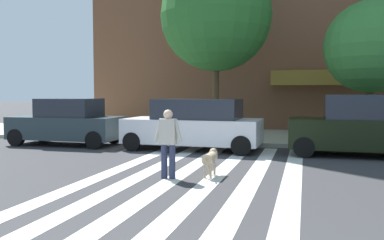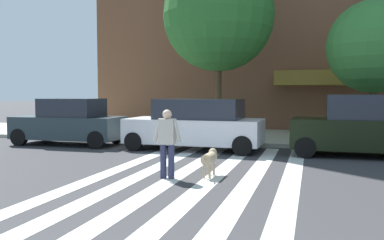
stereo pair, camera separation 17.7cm
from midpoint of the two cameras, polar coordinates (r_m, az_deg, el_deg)
name	(u,v)px [view 2 (the right image)]	position (r m, az deg, el deg)	size (l,w,h in m)	color
ground_plane	(197,186)	(9.10, 1.25, -9.11)	(160.00, 160.00, 0.00)	#353538
sidewalk_far	(256,137)	(18.60, 9.12, -2.29)	(80.00, 6.00, 0.15)	#ABAB95
crosswalk_stripes	(184,185)	(9.18, -0.53, -8.97)	(4.95, 12.96, 0.01)	silver
parked_car_near_curb	(70,123)	(16.71, -16.33, -0.35)	(4.28, 1.93, 1.81)	#2A383E
parked_car_behind_first	(195,125)	(14.60, 0.83, -0.64)	(4.85, 2.14, 1.81)	silver
parked_car_third_in_line	(363,127)	(14.17, 23.00, -0.88)	(4.37, 1.95, 1.97)	black
street_tree_nearest	(219,16)	(18.20, 4.00, 14.25)	(4.79, 4.79, 7.59)	#4C3823
street_tree_middle	(374,47)	(17.01, 24.28, 9.28)	(3.49, 3.49, 5.36)	#4C3823
pedestrian_dog_walker	(167,140)	(9.71, -2.94, -2.76)	(0.70, 0.24, 1.64)	#282D4C
dog_on_leash	(210,158)	(10.02, 2.96, -5.33)	(0.26, 1.02, 0.65)	tan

